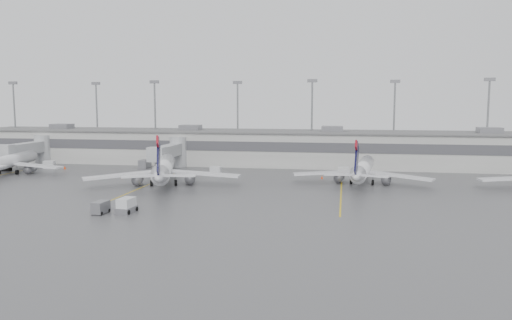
% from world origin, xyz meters
% --- Properties ---
extents(ground, '(260.00, 260.00, 0.00)m').
position_xyz_m(ground, '(0.00, 0.00, 0.00)').
color(ground, '#4C4C4E').
rests_on(ground, ground).
extents(terminal, '(152.00, 17.00, 9.45)m').
position_xyz_m(terminal, '(-0.01, 57.98, 4.17)').
color(terminal, '#A8A8A3').
rests_on(terminal, ground).
extents(light_masts, '(142.40, 8.00, 20.60)m').
position_xyz_m(light_masts, '(0.00, 63.75, 12.03)').
color(light_masts, gray).
rests_on(light_masts, ground).
extents(jet_bridge_left, '(4.00, 17.20, 7.00)m').
position_xyz_m(jet_bridge_left, '(-55.50, 45.72, 3.87)').
color(jet_bridge_left, '#9B9EA0').
rests_on(jet_bridge_left, ground).
extents(jet_bridge_right, '(4.00, 17.20, 7.00)m').
position_xyz_m(jet_bridge_right, '(-20.50, 45.72, 3.87)').
color(jet_bridge_right, '#9B9EA0').
rests_on(jet_bridge_right, ground).
extents(stand_markings, '(105.25, 40.00, 0.01)m').
position_xyz_m(stand_markings, '(-0.00, 24.00, 0.01)').
color(stand_markings, '#E1B80D').
rests_on(stand_markings, ground).
extents(jet_far_left, '(24.04, 27.20, 8.88)m').
position_xyz_m(jet_far_left, '(-51.58, 31.67, 2.76)').
color(jet_far_left, white).
rests_on(jet_far_left, ground).
extents(jet_mid_left, '(26.63, 30.32, 10.12)m').
position_xyz_m(jet_mid_left, '(-14.36, 23.77, 3.14)').
color(jet_mid_left, white).
rests_on(jet_mid_left, ground).
extents(jet_mid_right, '(25.13, 28.32, 9.18)m').
position_xyz_m(jet_mid_right, '(21.26, 31.55, 2.85)').
color(jet_mid_right, white).
rests_on(jet_mid_right, ground).
extents(baggage_tug, '(2.28, 3.31, 2.04)m').
position_xyz_m(baggage_tug, '(-11.47, 1.56, 0.80)').
color(baggage_tug, silver).
rests_on(baggage_tug, ground).
extents(baggage_cart, '(1.71, 2.75, 1.70)m').
position_xyz_m(baggage_cart, '(-14.67, 0.36, 0.88)').
color(baggage_cart, slate).
rests_on(baggage_cart, ground).
extents(gse_uld_a, '(2.63, 1.96, 1.71)m').
position_xyz_m(gse_uld_a, '(-48.65, 41.71, 0.85)').
color(gse_uld_a, silver).
rests_on(gse_uld_a, ground).
extents(gse_uld_b, '(2.25, 1.52, 1.57)m').
position_xyz_m(gse_uld_b, '(-8.78, 39.57, 0.79)').
color(gse_uld_b, silver).
rests_on(gse_uld_b, ground).
extents(gse_uld_c, '(2.26, 1.52, 1.59)m').
position_xyz_m(gse_uld_c, '(17.76, 43.69, 0.79)').
color(gse_uld_c, silver).
rests_on(gse_uld_c, ground).
extents(gse_loader, '(2.12, 3.21, 1.94)m').
position_xyz_m(gse_loader, '(-27.12, 45.62, 0.97)').
color(gse_loader, slate).
rests_on(gse_loader, ground).
extents(cone_a, '(0.49, 0.49, 0.79)m').
position_xyz_m(cone_a, '(-44.38, 41.01, 0.39)').
color(cone_a, '#FF3D05').
rests_on(cone_a, ground).
extents(cone_b, '(0.50, 0.50, 0.80)m').
position_xyz_m(cone_b, '(-26.49, 32.31, 0.40)').
color(cone_b, '#FF3D05').
rests_on(cone_b, ground).
extents(cone_c, '(0.43, 0.43, 0.69)m').
position_xyz_m(cone_c, '(13.64, 36.78, 0.34)').
color(cone_c, '#FF3D05').
rests_on(cone_c, ground).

